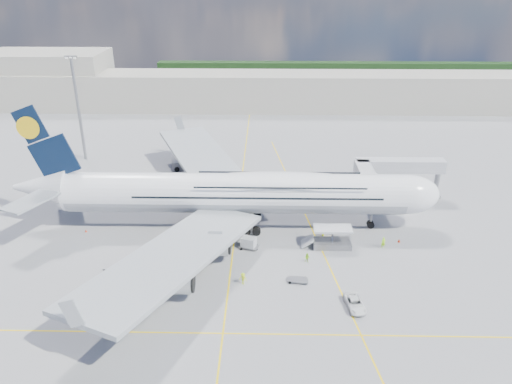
{
  "coord_description": "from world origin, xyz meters",
  "views": [
    {
      "loc": [
        5.47,
        -72.21,
        44.14
      ],
      "look_at": [
        3.79,
        8.0,
        7.91
      ],
      "focal_mm": 35.0,
      "sensor_mm": 36.0,
      "label": 1
    }
  ],
  "objects_px": {
    "cone_nose": "(399,241)",
    "cone_wing_right_outer": "(90,294)",
    "dolly_row_b": "(162,261)",
    "dolly_nose_far": "(298,280)",
    "light_mast": "(78,108)",
    "crew_loader": "(307,258)",
    "cone_wing_left_inner": "(217,189)",
    "crew_tug": "(243,279)",
    "crew_wing": "(196,263)",
    "catering_truck_inner": "(224,178)",
    "jet_bridge": "(387,171)",
    "service_van": "(355,304)",
    "crew_nose": "(383,243)",
    "dolly_row_a": "(140,287)",
    "airliner": "(237,193)",
    "cargo_loader": "(331,240)",
    "dolly_back": "(115,267)",
    "baggage_tug": "(163,261)",
    "cone_wing_right_inner": "(151,257)",
    "crew_van": "(323,232)",
    "cone_tail": "(86,231)",
    "cone_wing_left_outer": "(185,169)",
    "dolly_nose_near": "(249,243)",
    "dolly_row_c": "(177,258)",
    "catering_truck_outer": "(186,161)"
  },
  "relations": [
    {
      "from": "catering_truck_inner",
      "to": "cone_nose",
      "type": "distance_m",
      "value": 40.68
    },
    {
      "from": "jet_bridge",
      "to": "dolly_back",
      "type": "height_order",
      "value": "jet_bridge"
    },
    {
      "from": "dolly_row_b",
      "to": "light_mast",
      "type": "bearing_deg",
      "value": 143.14
    },
    {
      "from": "cargo_loader",
      "to": "cone_nose",
      "type": "distance_m",
      "value": 12.39
    },
    {
      "from": "light_mast",
      "to": "baggage_tug",
      "type": "distance_m",
      "value": 57.93
    },
    {
      "from": "airliner",
      "to": "dolly_back",
      "type": "bearing_deg",
      "value": -141.27
    },
    {
      "from": "crew_loader",
      "to": "crew_wing",
      "type": "distance_m",
      "value": 18.06
    },
    {
      "from": "crew_van",
      "to": "crew_wing",
      "type": "bearing_deg",
      "value": 106.59
    },
    {
      "from": "dolly_row_a",
      "to": "cone_nose",
      "type": "height_order",
      "value": "dolly_row_a"
    },
    {
      "from": "dolly_row_a",
      "to": "dolly_row_b",
      "type": "xyz_separation_m",
      "value": [
        1.82,
        7.13,
        -0.04
      ]
    },
    {
      "from": "baggage_tug",
      "to": "cone_wing_right_inner",
      "type": "relative_size",
      "value": 5.04
    },
    {
      "from": "crew_loader",
      "to": "cone_wing_left_outer",
      "type": "bearing_deg",
      "value": 140.02
    },
    {
      "from": "service_van",
      "to": "crew_nose",
      "type": "bearing_deg",
      "value": 57.74
    },
    {
      "from": "crew_wing",
      "to": "cone_wing_left_outer",
      "type": "bearing_deg",
      "value": 39.81
    },
    {
      "from": "airliner",
      "to": "dolly_nose_far",
      "type": "xyz_separation_m",
      "value": [
        10.29,
        -17.87,
        -6.52
      ]
    },
    {
      "from": "dolly_back",
      "to": "crew_nose",
      "type": "distance_m",
      "value": 45.0
    },
    {
      "from": "dolly_nose_near",
      "to": "cone_wing_right_inner",
      "type": "bearing_deg",
      "value": -147.47
    },
    {
      "from": "cone_wing_left_inner",
      "to": "cone_wing_left_outer",
      "type": "height_order",
      "value": "cone_wing_left_outer"
    },
    {
      "from": "cone_nose",
      "to": "cone_wing_right_outer",
      "type": "height_order",
      "value": "cone_nose"
    },
    {
      "from": "service_van",
      "to": "crew_loader",
      "type": "xyz_separation_m",
      "value": [
        -5.88,
        11.88,
        0.14
      ]
    },
    {
      "from": "dolly_nose_near",
      "to": "cone_wing_left_inner",
      "type": "distance_m",
      "value": 25.9
    },
    {
      "from": "airliner",
      "to": "baggage_tug",
      "type": "bearing_deg",
      "value": -129.68
    },
    {
      "from": "crew_loader",
      "to": "jet_bridge",
      "type": "bearing_deg",
      "value": 70.17
    },
    {
      "from": "crew_loader",
      "to": "cone_wing_right_outer",
      "type": "relative_size",
      "value": 2.85
    },
    {
      "from": "service_van",
      "to": "cone_wing_right_outer",
      "type": "relative_size",
      "value": 8.56
    },
    {
      "from": "light_mast",
      "to": "catering_truck_inner",
      "type": "xyz_separation_m",
      "value": [
        36.41,
        -16.12,
        -11.44
      ]
    },
    {
      "from": "dolly_nose_near",
      "to": "catering_truck_inner",
      "type": "bearing_deg",
      "value": 123.46
    },
    {
      "from": "crew_van",
      "to": "cone_tail",
      "type": "distance_m",
      "value": 43.16
    },
    {
      "from": "airliner",
      "to": "cone_wing_left_outer",
      "type": "height_order",
      "value": "airliner"
    },
    {
      "from": "catering_truck_inner",
      "to": "crew_wing",
      "type": "bearing_deg",
      "value": -102.6
    },
    {
      "from": "jet_bridge",
      "to": "catering_truck_outer",
      "type": "bearing_deg",
      "value": 157.87
    },
    {
      "from": "dolly_row_a",
      "to": "catering_truck_inner",
      "type": "height_order",
      "value": "catering_truck_inner"
    },
    {
      "from": "crew_wing",
      "to": "cone_wing_right_inner",
      "type": "bearing_deg",
      "value": 98.73
    },
    {
      "from": "crew_loader",
      "to": "crew_tug",
      "type": "bearing_deg",
      "value": -131.01
    },
    {
      "from": "service_van",
      "to": "crew_wing",
      "type": "bearing_deg",
      "value": 149.57
    },
    {
      "from": "light_mast",
      "to": "crew_tug",
      "type": "xyz_separation_m",
      "value": [
        42.16,
        -53.69,
        -12.23
      ]
    },
    {
      "from": "dolly_row_a",
      "to": "cone_wing_left_inner",
      "type": "bearing_deg",
      "value": 83.69
    },
    {
      "from": "dolly_row_a",
      "to": "catering_truck_inner",
      "type": "xyz_separation_m",
      "value": [
        9.37,
        40.05,
        0.76
      ]
    },
    {
      "from": "crew_nose",
      "to": "cone_tail",
      "type": "distance_m",
      "value": 53.28
    },
    {
      "from": "dolly_row_b",
      "to": "crew_tug",
      "type": "height_order",
      "value": "crew_tug"
    },
    {
      "from": "crew_loader",
      "to": "cone_wing_left_inner",
      "type": "bearing_deg",
      "value": 138.18
    },
    {
      "from": "jet_bridge",
      "to": "crew_tug",
      "type": "xyz_separation_m",
      "value": [
        -27.64,
        -29.63,
        -5.87
      ]
    },
    {
      "from": "cone_wing_right_inner",
      "to": "dolly_row_c",
      "type": "bearing_deg",
      "value": -20.2
    },
    {
      "from": "airliner",
      "to": "cargo_loader",
      "type": "relative_size",
      "value": 9.28
    },
    {
      "from": "dolly_row_b",
      "to": "dolly_nose_far",
      "type": "distance_m",
      "value": 22.03
    },
    {
      "from": "cone_wing_left_outer",
      "to": "light_mast",
      "type": "bearing_deg",
      "value": 165.12
    },
    {
      "from": "airliner",
      "to": "dolly_row_a",
      "type": "height_order",
      "value": "airliner"
    },
    {
      "from": "crew_van",
      "to": "crew_tug",
      "type": "relative_size",
      "value": 0.77
    },
    {
      "from": "cone_nose",
      "to": "light_mast",
      "type": "bearing_deg",
      "value": 149.69
    },
    {
      "from": "service_van",
      "to": "jet_bridge",
      "type": "bearing_deg",
      "value": 63.69
    }
  ]
}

